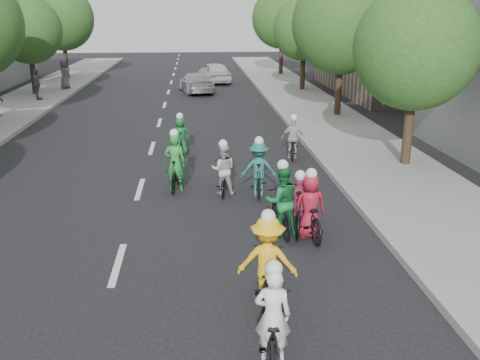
{
  "coord_description": "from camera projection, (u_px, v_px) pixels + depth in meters",
  "views": [
    {
      "loc": [
        1.71,
        -10.39,
        5.12
      ],
      "look_at": [
        2.81,
        2.51,
        1.0
      ],
      "focal_mm": 40.0,
      "sensor_mm": 36.0,
      "label": 1
    }
  ],
  "objects": [
    {
      "name": "tree_l_5",
      "position": [
        62.0,
        19.0,
        40.58
      ],
      "size": [
        4.8,
        4.8,
        6.93
      ],
      "color": "black",
      "rests_on": "ground"
    },
    {
      "name": "cyclist_1",
      "position": [
        281.0,
        206.0,
        12.62
      ],
      "size": [
        0.88,
        1.8,
        1.86
      ],
      "rotation": [
        0.0,
        0.0,
        3.23
      ],
      "color": "black",
      "rests_on": "ground"
    },
    {
      "name": "follow_car_trail",
      "position": [
        214.0,
        72.0,
        39.32
      ],
      "size": [
        2.62,
        4.7,
        1.51
      ],
      "primitive_type": "imported",
      "rotation": [
        0.0,
        0.0,
        3.34
      ],
      "color": "silver",
      "rests_on": "ground"
    },
    {
      "name": "cyclist_0",
      "position": [
        272.0,
        325.0,
        8.13
      ],
      "size": [
        0.82,
        1.77,
        1.67
      ],
      "rotation": [
        0.0,
        0.0,
        3.01
      ],
      "color": "black",
      "rests_on": "ground"
    },
    {
      "name": "spectator_2",
      "position": [
        65.0,
        74.0,
        35.16
      ],
      "size": [
        0.78,
        1.04,
        1.93
      ],
      "primitive_type": "imported",
      "rotation": [
        0.0,
        0.0,
        1.38
      ],
      "color": "#565462",
      "rests_on": "sidewalk_left"
    },
    {
      "name": "tree_r_2",
      "position": [
        304.0,
        29.0,
        34.14
      ],
      "size": [
        4.0,
        4.0,
        5.97
      ],
      "color": "black",
      "rests_on": "ground"
    },
    {
      "name": "cyclist_8",
      "position": [
        293.0,
        143.0,
        19.29
      ],
      "size": [
        0.9,
        1.78,
        1.61
      ],
      "rotation": [
        0.0,
        0.0,
        2.97
      ],
      "color": "black",
      "rests_on": "ground"
    },
    {
      "name": "cyclist_9",
      "position": [
        181.0,
        139.0,
        19.69
      ],
      "size": [
        0.71,
        1.5,
        1.58
      ],
      "rotation": [
        0.0,
        0.0,
        3.17
      ],
      "color": "black",
      "rests_on": "ground"
    },
    {
      "name": "cyclist_7",
      "position": [
        258.0,
        173.0,
        15.31
      ],
      "size": [
        1.08,
        1.73,
        1.75
      ],
      "rotation": [
        0.0,
        0.0,
        3.06
      ],
      "color": "black",
      "rests_on": "ground"
    },
    {
      "name": "cyclist_6",
      "position": [
        223.0,
        174.0,
        15.53
      ],
      "size": [
        0.76,
        1.69,
        1.62
      ],
      "rotation": [
        0.0,
        0.0,
        3.05
      ],
      "color": "black",
      "rests_on": "ground"
    },
    {
      "name": "cyclist_2",
      "position": [
        267.0,
        268.0,
        9.64
      ],
      "size": [
        1.18,
        1.79,
        1.83
      ],
      "rotation": [
        0.0,
        0.0,
        2.95
      ],
      "color": "black",
      "rests_on": "ground"
    },
    {
      "name": "follow_car_lead",
      "position": [
        196.0,
        83.0,
        34.62
      ],
      "size": [
        2.59,
        4.7,
        1.29
      ],
      "primitive_type": "imported",
      "rotation": [
        0.0,
        0.0,
        3.33
      ],
      "color": "#AFAEB3",
      "rests_on": "ground"
    },
    {
      "name": "tree_l_4",
      "position": [
        28.0,
        30.0,
        32.2
      ],
      "size": [
        4.0,
        4.0,
        5.97
      ],
      "color": "black",
      "rests_on": "ground"
    },
    {
      "name": "tree_r_3",
      "position": [
        282.0,
        18.0,
        42.52
      ],
      "size": [
        4.8,
        4.8,
        6.93
      ],
      "color": "black",
      "rests_on": "ground"
    },
    {
      "name": "cyclist_5",
      "position": [
        175.0,
        169.0,
        15.75
      ],
      "size": [
        0.68,
        1.66,
        1.87
      ],
      "rotation": [
        0.0,
        0.0,
        3.01
      ],
      "color": "black",
      "rests_on": "ground"
    },
    {
      "name": "tree_r_0",
      "position": [
        416.0,
        48.0,
        17.05
      ],
      "size": [
        4.0,
        4.0,
        5.97
      ],
      "color": "black",
      "rests_on": "ground"
    },
    {
      "name": "curb_right",
      "position": [
        305.0,
        143.0,
        21.23
      ],
      "size": [
        0.18,
        80.0,
        0.18
      ],
      "primitive_type": "cube",
      "color": "#999993",
      "rests_on": "ground"
    },
    {
      "name": "cyclist_4",
      "position": [
        309.0,
        212.0,
        12.57
      ],
      "size": [
        0.81,
        1.99,
        1.68
      ],
      "rotation": [
        0.0,
        0.0,
        3.21
      ],
      "color": "black",
      "rests_on": "ground"
    },
    {
      "name": "spectator_1",
      "position": [
        37.0,
        84.0,
        30.79
      ],
      "size": [
        0.56,
        1.09,
        1.77
      ],
      "primitive_type": "imported",
      "rotation": [
        0.0,
        0.0,
        1.7
      ],
      "color": "#565563",
      "rests_on": "sidewalk_left"
    },
    {
      "name": "tree_r_1",
      "position": [
        342.0,
        23.0,
        25.43
      ],
      "size": [
        4.8,
        4.8,
        6.93
      ],
      "color": "black",
      "rests_on": "ground"
    },
    {
      "name": "cyclist_3",
      "position": [
        299.0,
        208.0,
        12.76
      ],
      "size": [
        0.88,
        1.95,
        1.57
      ],
      "rotation": [
        0.0,
        0.0,
        2.95
      ],
      "color": "black",
      "rests_on": "ground"
    },
    {
      "name": "ground",
      "position": [
        118.0,
        264.0,
        11.28
      ],
      "size": [
        120.0,
        120.0,
        0.0
      ],
      "primitive_type": "plane",
      "color": "black",
      "rests_on": "ground"
    },
    {
      "name": "sidewalk_right",
      "position": [
        353.0,
        142.0,
        21.39
      ],
      "size": [
        4.0,
        80.0,
        0.15
      ],
      "primitive_type": "cube",
      "color": "gray",
      "rests_on": "ground"
    },
    {
      "name": "bldg_se",
      "position": [
        417.0,
        29.0,
        34.14
      ],
      "size": [
        10.0,
        14.0,
        8.0
      ],
      "primitive_type": "cube",
      "color": "gray",
      "rests_on": "ground"
    }
  ]
}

